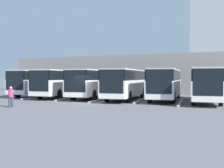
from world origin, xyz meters
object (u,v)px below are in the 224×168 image
object	(u,v)px
bus_1	(166,83)
bus_3	(94,82)
bus_0	(206,84)
bus_2	(126,83)
bus_5	(41,82)
bus_4	(63,82)
pedestrian	(11,96)

from	to	relation	value
bus_1	bus_3	size ratio (longest dim) A/B	1.00
bus_0	bus_2	size ratio (longest dim) A/B	1.00
bus_3	bus_5	distance (m)	7.93
bus_4	pedestrian	world-z (taller)	bus_4
pedestrian	bus_0	bearing A→B (deg)	-8.08
bus_1	bus_3	distance (m)	7.92
bus_1	bus_3	world-z (taller)	same
bus_4	bus_2	bearing A→B (deg)	171.54
bus_4	bus_5	size ratio (longest dim) A/B	1.00
bus_0	bus_3	world-z (taller)	same
bus_0	pedestrian	size ratio (longest dim) A/B	6.72
bus_4	bus_5	world-z (taller)	same
bus_2	bus_0	bearing A→B (deg)	173.27
bus_2	pedestrian	xyz separation A→B (m)	(5.44, 10.64, -0.88)
bus_0	bus_1	world-z (taller)	same
bus_0	pedestrian	xyz separation A→B (m)	(13.34, 10.78, -0.88)
bus_0	bus_2	world-z (taller)	same
bus_2	bus_1	bearing A→B (deg)	-175.32
bus_1	bus_4	size ratio (longest dim) A/B	1.00
bus_3	bus_4	size ratio (longest dim) A/B	1.00
bus_1	bus_4	distance (m)	11.88
bus_2	bus_4	size ratio (longest dim) A/B	1.00
bus_3	bus_2	bearing A→B (deg)	166.46
bus_3	bus_1	bearing A→B (deg)	175.65
bus_2	bus_5	distance (m)	11.90
bus_5	bus_4	bearing A→B (deg)	159.24
bus_1	bus_5	xyz separation A→B (m)	(15.81, -0.16, 0.00)
bus_0	bus_5	size ratio (longest dim) A/B	1.00
bus_3	bus_5	xyz separation A→B (m)	(7.90, -0.62, 0.00)
bus_1	bus_2	size ratio (longest dim) A/B	1.00
bus_1	bus_5	distance (m)	15.81
bus_3	pedestrian	xyz separation A→B (m)	(1.48, 11.05, -0.88)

